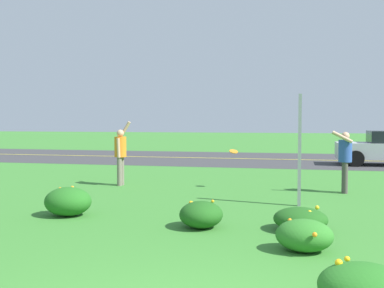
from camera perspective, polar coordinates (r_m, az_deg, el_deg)
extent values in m
plane|color=#387A2D|center=(13.12, 9.75, -5.34)|extent=(120.00, 120.00, 0.00)
cube|color=#38383A|center=(22.71, 11.16, -1.88)|extent=(120.00, 8.97, 0.01)
cube|color=yellow|center=(22.71, 11.16, -1.87)|extent=(120.00, 0.16, 0.00)
ellipsoid|color=#1E5619|center=(8.13, 1.14, -8.71)|extent=(0.76, 0.83, 0.46)
sphere|color=gold|center=(8.24, -0.12, -7.33)|extent=(0.08, 0.08, 0.08)
sphere|color=gold|center=(8.21, 2.17, -8.21)|extent=(0.05, 0.05, 0.05)
sphere|color=gold|center=(8.04, 0.22, -7.71)|extent=(0.08, 0.08, 0.08)
sphere|color=gold|center=(8.23, 1.21, -8.11)|extent=(0.06, 0.06, 0.06)
sphere|color=gold|center=(8.14, 2.58, -7.09)|extent=(0.05, 0.05, 0.05)
ellipsoid|color=#23661E|center=(9.43, -15.09, -6.88)|extent=(0.93, 0.83, 0.57)
sphere|color=orange|center=(9.51, -14.59, -5.24)|extent=(0.07, 0.07, 0.07)
sphere|color=orange|center=(9.35, -14.17, -5.70)|extent=(0.09, 0.09, 0.09)
sphere|color=orange|center=(9.68, -15.98, -5.38)|extent=(0.08, 0.08, 0.08)
ellipsoid|color=#23661E|center=(5.05, 20.58, -16.24)|extent=(0.91, 0.86, 0.45)
sphere|color=yellow|center=(5.06, 17.70, -13.83)|extent=(0.08, 0.08, 0.08)
sphere|color=yellow|center=(4.78, 20.61, -15.60)|extent=(0.06, 0.06, 0.06)
sphere|color=yellow|center=(5.28, 18.64, -13.33)|extent=(0.06, 0.06, 0.06)
sphere|color=yellow|center=(4.92, 19.52, -14.48)|extent=(0.05, 0.05, 0.05)
ellipsoid|color=#2D7526|center=(6.89, 13.73, -10.93)|extent=(0.82, 0.68, 0.46)
sphere|color=orange|center=(6.97, 12.00, -9.22)|extent=(0.06, 0.06, 0.06)
sphere|color=orange|center=(6.53, 14.93, -10.79)|extent=(0.07, 0.07, 0.07)
sphere|color=orange|center=(6.86, 12.62, -10.26)|extent=(0.06, 0.06, 0.06)
ellipsoid|color=#1E5619|center=(8.14, 13.27, -9.03)|extent=(0.92, 0.91, 0.39)
sphere|color=yellow|center=(8.52, 12.43, -8.17)|extent=(0.05, 0.05, 0.05)
sphere|color=yellow|center=(7.97, 14.35, -8.17)|extent=(0.07, 0.07, 0.07)
sphere|color=yellow|center=(8.29, 11.80, -8.33)|extent=(0.06, 0.06, 0.06)
sphere|color=yellow|center=(8.10, 12.31, -8.30)|extent=(0.06, 0.06, 0.06)
sphere|color=yellow|center=(8.33, 15.22, -7.60)|extent=(0.07, 0.07, 0.07)
sphere|color=yellow|center=(8.50, 13.31, -7.97)|extent=(0.06, 0.06, 0.06)
cube|color=#93969B|center=(10.31, 13.17, -0.75)|extent=(0.07, 0.10, 2.45)
cylinder|color=orange|center=(13.44, -8.85, -0.35)|extent=(0.34, 0.34, 0.58)
sphere|color=tan|center=(13.42, -8.86, 1.32)|extent=(0.21, 0.21, 0.21)
cylinder|color=#726B5B|center=(13.57, -8.69, -3.30)|extent=(0.14, 0.14, 0.83)
cylinder|color=#726B5B|center=(13.41, -8.96, -3.38)|extent=(0.14, 0.14, 0.83)
cylinder|color=tan|center=(13.58, -8.32, 1.73)|extent=(0.37, 0.09, 0.51)
cylinder|color=tan|center=(13.25, -9.09, -0.47)|extent=(0.11, 0.09, 0.55)
cylinder|color=#2D4C9E|center=(12.51, 18.42, -0.82)|extent=(0.34, 0.34, 0.57)
sphere|color=tan|center=(12.49, 18.45, 0.94)|extent=(0.21, 0.21, 0.21)
cylinder|color=#4C4742|center=(12.48, 18.41, -4.00)|extent=(0.14, 0.14, 0.81)
cylinder|color=#4C4742|center=(12.65, 18.34, -3.91)|extent=(0.14, 0.14, 0.81)
cylinder|color=tan|center=(12.29, 18.09, 0.83)|extent=(0.52, 0.09, 0.32)
cylinder|color=tan|center=(12.70, 18.25, -0.85)|extent=(0.11, 0.09, 0.54)
cylinder|color=orange|center=(12.74, 5.17, -0.92)|extent=(0.25, 0.23, 0.13)
torus|color=orange|center=(12.74, 5.17, -0.95)|extent=(0.25, 0.23, 0.13)
cylinder|color=black|center=(19.91, 19.61, -1.72)|extent=(0.66, 0.22, 0.66)
cylinder|color=black|center=(21.67, 19.07, -1.35)|extent=(0.66, 0.22, 0.66)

